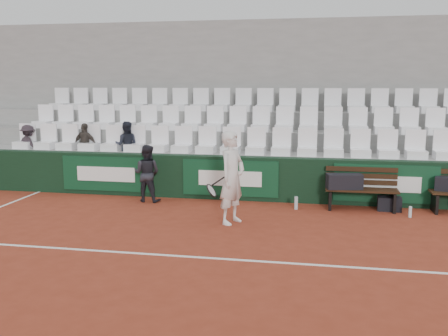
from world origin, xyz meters
TOP-DOWN VIEW (x-y plane):
  - ground at (0.00, 0.00)m, footprint 80.00×80.00m
  - court_baseline at (0.00, 0.00)m, footprint 18.00×0.06m
  - back_barrier at (0.07, 3.99)m, footprint 18.00×0.34m
  - grandstand_tier_front at (0.00, 4.62)m, footprint 18.00×0.95m
  - grandstand_tier_mid at (0.00, 5.58)m, footprint 18.00×0.95m
  - grandstand_tier_back at (0.00, 6.53)m, footprint 18.00×0.95m
  - grandstand_rear_wall at (0.00, 7.15)m, footprint 18.00×0.30m
  - seat_row_front at (0.00, 4.45)m, footprint 11.90×0.44m
  - seat_row_mid at (0.00, 5.40)m, footprint 11.90×0.44m
  - seat_row_back at (0.00, 6.35)m, footprint 11.90×0.44m
  - bench_left at (2.68, 3.52)m, footprint 1.50×0.56m
  - sports_bag_left at (2.31, 3.47)m, footprint 0.78×0.46m
  - sports_bag_ground at (3.26, 3.55)m, footprint 0.50×0.32m
  - water_bottle_near at (1.32, 3.30)m, footprint 0.08×0.08m
  - water_bottle_far at (3.60, 3.05)m, footprint 0.06×0.06m
  - tennis_player at (0.15, 2.01)m, footprint 0.82×0.76m
  - ball_kid at (-2.04, 3.42)m, footprint 0.66×0.53m
  - spectator_a at (-5.62, 4.50)m, footprint 0.78×0.62m
  - spectator_b at (-4.03, 4.50)m, footprint 0.68×0.33m
  - spectator_c at (-2.94, 4.50)m, footprint 0.65×0.55m

SIDE VIEW (x-z plane):
  - ground at x=0.00m, z-range 0.00..0.00m
  - court_baseline at x=0.00m, z-range 0.00..0.01m
  - water_bottle_far at x=3.60m, z-range 0.00..0.23m
  - water_bottle_near at x=1.32m, z-range 0.00..0.28m
  - sports_bag_ground at x=3.26m, z-range 0.00..0.29m
  - bench_left at x=2.68m, z-range 0.00..0.45m
  - grandstand_tier_front at x=0.00m, z-range 0.00..1.00m
  - back_barrier at x=0.07m, z-range 0.00..1.00m
  - sports_bag_left at x=2.31m, z-range 0.45..0.76m
  - ball_kid at x=-2.04m, z-range 0.00..1.29m
  - grandstand_tier_mid at x=0.00m, z-range 0.00..1.45m
  - tennis_player at x=0.15m, z-range 0.00..1.77m
  - grandstand_tier_back at x=0.00m, z-range 0.00..1.90m
  - seat_row_front at x=0.00m, z-range 1.00..1.63m
  - spectator_a at x=-5.62m, z-range 1.00..2.05m
  - spectator_b at x=-4.03m, z-range 1.00..2.12m
  - spectator_c at x=-2.94m, z-range 1.00..2.18m
  - seat_row_mid at x=0.00m, z-range 1.45..2.08m
  - grandstand_rear_wall at x=0.00m, z-range 0.00..4.40m
  - seat_row_back at x=0.00m, z-range 1.90..2.53m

